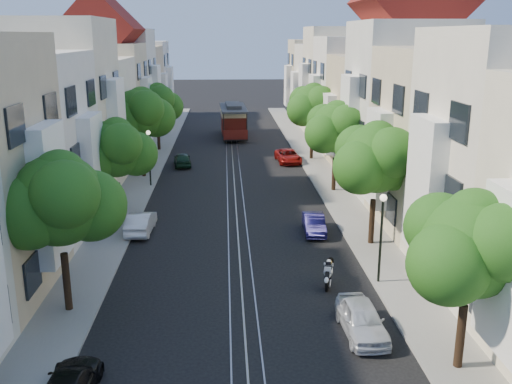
{
  "coord_description": "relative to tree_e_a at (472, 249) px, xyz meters",
  "views": [
    {
      "loc": [
        -0.63,
        -19.83,
        11.08
      ],
      "look_at": [
        1.1,
        12.17,
        2.2
      ],
      "focal_mm": 40.0,
      "sensor_mm": 36.0,
      "label": 1
    }
  ],
  "objects": [
    {
      "name": "tree_w_c",
      "position": [
        -14.4,
        28.0,
        0.67
      ],
      "size": [
        5.13,
        4.28,
        7.09
      ],
      "color": "black",
      "rests_on": "ground"
    },
    {
      "name": "rail_slot",
      "position": [
        -7.26,
        31.02,
        -4.39
      ],
      "size": [
        0.06,
        80.0,
        0.02
      ],
      "primitive_type": "cube",
      "color": "gray",
      "rests_on": "ground"
    },
    {
      "name": "parked_car_e_near",
      "position": [
        -2.81,
        2.55,
        -3.77
      ],
      "size": [
        1.62,
        3.73,
        1.25
      ],
      "primitive_type": "imported",
      "rotation": [
        0.0,
        0.0,
        0.04
      ],
      "color": "silver",
      "rests_on": "ground"
    },
    {
      "name": "cable_car",
      "position": [
        -6.98,
        46.37,
        -2.39
      ],
      "size": [
        3.06,
        8.91,
        3.39
      ],
      "rotation": [
        0.0,
        0.0,
        0.03
      ],
      "color": "black",
      "rests_on": "ground"
    },
    {
      "name": "tree_w_b",
      "position": [
        -14.4,
        17.0,
        0.0
      ],
      "size": [
        4.72,
        3.87,
        6.27
      ],
      "color": "black",
      "rests_on": "ground"
    },
    {
      "name": "tree_w_a",
      "position": [
        -14.4,
        5.0,
        0.34
      ],
      "size": [
        4.93,
        4.08,
        6.68
      ],
      "color": "black",
      "rests_on": "ground"
    },
    {
      "name": "townhouses_west",
      "position": [
        -19.13,
        30.94,
        0.68
      ],
      "size": [
        7.75,
        72.0,
        11.76
      ],
      "color": "silver",
      "rests_on": "ground"
    },
    {
      "name": "tree_e_c",
      "position": [
        0.0,
        23.0,
        0.2
      ],
      "size": [
        4.84,
        3.99,
        6.52
      ],
      "color": "black",
      "rests_on": "ground"
    },
    {
      "name": "sidewalk_east",
      "position": [
        -0.01,
        31.02,
        -4.34
      ],
      "size": [
        2.5,
        80.0,
        0.12
      ],
      "primitive_type": "cube",
      "color": "gray",
      "rests_on": "ground"
    },
    {
      "name": "parked_car_e_far",
      "position": [
        -2.32,
        32.89,
        -3.81
      ],
      "size": [
        2.25,
        4.34,
        1.17
      ],
      "primitive_type": "imported",
      "rotation": [
        0.0,
        0.0,
        0.08
      ],
      "color": "maroon",
      "rests_on": "ground"
    },
    {
      "name": "rail_right",
      "position": [
        -6.71,
        31.02,
        -4.39
      ],
      "size": [
        0.06,
        80.0,
        0.02
      ],
      "primitive_type": "cube",
      "color": "gray",
      "rests_on": "ground"
    },
    {
      "name": "lamp_west",
      "position": [
        -13.56,
        25.02,
        -1.55
      ],
      "size": [
        0.32,
        0.32,
        4.16
      ],
      "color": "black",
      "rests_on": "ground"
    },
    {
      "name": "tree_e_a",
      "position": [
        0.0,
        0.0,
        0.0
      ],
      "size": [
        4.72,
        3.87,
        6.27
      ],
      "color": "black",
      "rests_on": "ground"
    },
    {
      "name": "parked_car_w_mid",
      "position": [
        -12.84,
        14.73,
        -3.79
      ],
      "size": [
        1.45,
        3.76,
        1.22
      ],
      "primitive_type": "imported",
      "rotation": [
        0.0,
        0.0,
        3.1
      ],
      "color": "silver",
      "rests_on": "ground"
    },
    {
      "name": "ground",
      "position": [
        -7.26,
        31.02,
        -4.4
      ],
      "size": [
        200.0,
        200.0,
        0.0
      ],
      "primitive_type": "plane",
      "color": "black",
      "rests_on": "ground"
    },
    {
      "name": "lamp_east",
      "position": [
        -0.96,
        7.02,
        -1.55
      ],
      "size": [
        0.32,
        0.32,
        4.16
      ],
      "color": "black",
      "rests_on": "ground"
    },
    {
      "name": "tree_w_d",
      "position": [
        -14.4,
        39.0,
        0.2
      ],
      "size": [
        4.84,
        3.99,
        6.52
      ],
      "color": "black",
      "rests_on": "ground"
    },
    {
      "name": "sidewalk_west",
      "position": [
        -14.51,
        31.02,
        -4.34
      ],
      "size": [
        2.5,
        80.0,
        0.12
      ],
      "primitive_type": "cube",
      "color": "gray",
      "rests_on": "ground"
    },
    {
      "name": "parked_car_w_far",
      "position": [
        -11.66,
        31.96,
        -3.81
      ],
      "size": [
        1.8,
        3.62,
        1.18
      ],
      "primitive_type": "imported",
      "rotation": [
        0.0,
        0.0,
        3.26
      ],
      "color": "black",
      "rests_on": "ground"
    },
    {
      "name": "parked_car_e_mid",
      "position": [
        -2.86,
        14.11,
        -3.85
      ],
      "size": [
        1.32,
        3.38,
        1.09
      ],
      "primitive_type": "imported",
      "rotation": [
        0.0,
        0.0,
        -0.05
      ],
      "color": "#0D0B39",
      "rests_on": "ground"
    },
    {
      "name": "lane_line",
      "position": [
        -7.26,
        31.02,
        -4.4
      ],
      "size": [
        0.08,
        80.0,
        0.01
      ],
      "primitive_type": "cube",
      "color": "tan",
      "rests_on": "ground"
    },
    {
      "name": "tree_e_d",
      "position": [
        0.0,
        34.0,
        0.47
      ],
      "size": [
        5.01,
        4.16,
        6.85
      ],
      "color": "black",
      "rests_on": "ground"
    },
    {
      "name": "sportbike_rider",
      "position": [
        -3.32,
        6.9,
        -3.7
      ],
      "size": [
        0.74,
        1.74,
        1.25
      ],
      "rotation": [
        0.0,
        0.0,
        -0.27
      ],
      "color": "black",
      "rests_on": "ground"
    },
    {
      "name": "tree_e_b",
      "position": [
        0.0,
        12.0,
        0.34
      ],
      "size": [
        4.93,
        4.08,
        6.68
      ],
      "color": "black",
      "rests_on": "ground"
    },
    {
      "name": "townhouses_east",
      "position": [
        4.61,
        30.94,
        0.79
      ],
      "size": [
        7.75,
        72.0,
        12.0
      ],
      "color": "beige",
      "rests_on": "ground"
    },
    {
      "name": "rail_left",
      "position": [
        -7.81,
        31.02,
        -4.39
      ],
      "size": [
        0.06,
        80.0,
        0.02
      ],
      "primitive_type": "cube",
      "color": "gray",
      "rests_on": "ground"
    }
  ]
}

